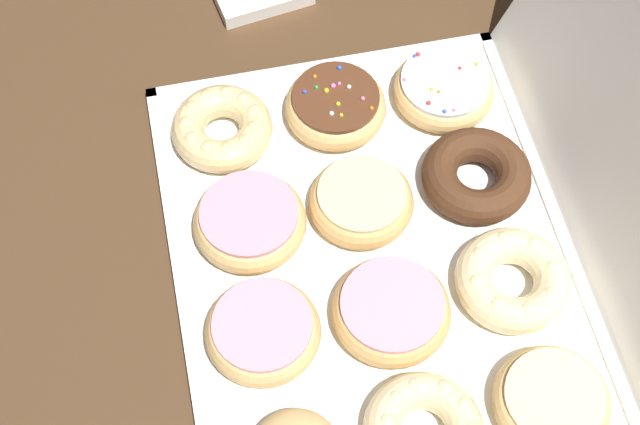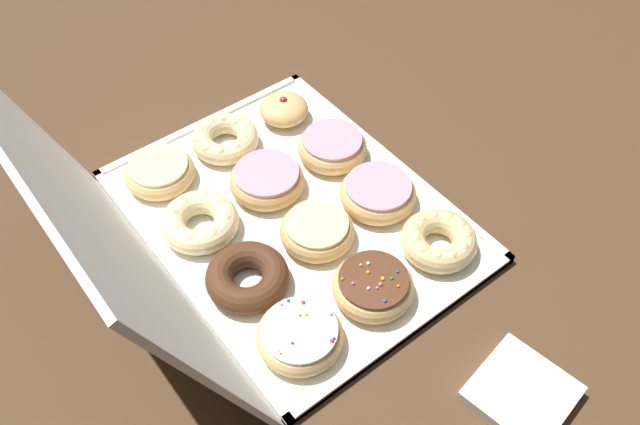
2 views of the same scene
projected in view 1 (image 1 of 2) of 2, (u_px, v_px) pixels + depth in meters
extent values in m
plane|color=#4C331E|center=(374.00, 265.00, 0.99)|extent=(3.00, 3.00, 0.00)
cube|color=white|center=(374.00, 263.00, 0.99)|extent=(0.54, 0.42, 0.01)
cube|color=white|center=(183.00, 299.00, 0.97)|extent=(0.54, 0.01, 0.01)
cube|color=white|center=(557.00, 227.00, 1.01)|extent=(0.54, 0.01, 0.01)
cube|color=white|center=(322.00, 68.00, 1.12)|extent=(0.01, 0.42, 0.01)
torus|color=#EACC8C|center=(222.00, 128.00, 1.05)|extent=(0.11, 0.11, 0.04)
sphere|color=#EACC8C|center=(227.00, 151.00, 1.02)|extent=(0.02, 0.02, 0.02)
sphere|color=#EACC8C|center=(245.00, 143.00, 1.03)|extent=(0.02, 0.02, 0.02)
sphere|color=#EACC8C|center=(255.00, 129.00, 1.03)|extent=(0.02, 0.02, 0.02)
sphere|color=#EACC8C|center=(254.00, 113.00, 1.05)|extent=(0.02, 0.02, 0.02)
sphere|color=#EACC8C|center=(243.00, 101.00, 1.05)|extent=(0.02, 0.02, 0.02)
sphere|color=#EACC8C|center=(226.00, 95.00, 1.06)|extent=(0.02, 0.02, 0.02)
sphere|color=#EACC8C|center=(207.00, 99.00, 1.06)|extent=(0.02, 0.02, 0.02)
sphere|color=#EACC8C|center=(192.00, 109.00, 1.05)|extent=(0.02, 0.02, 0.02)
sphere|color=#EACC8C|center=(187.00, 125.00, 1.04)|extent=(0.02, 0.02, 0.02)
sphere|color=#EACC8C|center=(192.00, 140.00, 1.03)|extent=(0.02, 0.02, 0.02)
sphere|color=#EACC8C|center=(207.00, 150.00, 1.02)|extent=(0.02, 0.02, 0.02)
torus|color=#E5B770|center=(250.00, 222.00, 0.99)|extent=(0.12, 0.12, 0.04)
cylinder|color=pink|center=(249.00, 213.00, 0.97)|extent=(0.10, 0.10, 0.01)
torus|color=#E5B770|center=(263.00, 332.00, 0.93)|extent=(0.12, 0.12, 0.04)
cylinder|color=pink|center=(262.00, 325.00, 0.91)|extent=(0.10, 0.10, 0.01)
torus|color=#E5B770|center=(339.00, 107.00, 1.06)|extent=(0.11, 0.11, 0.04)
cylinder|color=#59331E|center=(339.00, 97.00, 1.05)|extent=(0.10, 0.10, 0.01)
sphere|color=blue|center=(339.00, 68.00, 1.06)|extent=(0.01, 0.01, 0.01)
sphere|color=yellow|center=(335.00, 104.00, 1.04)|extent=(0.01, 0.01, 0.01)
sphere|color=white|center=(332.00, 113.00, 1.03)|extent=(0.01, 0.01, 0.01)
sphere|color=blue|center=(305.00, 92.00, 1.05)|extent=(0.00, 0.00, 0.00)
sphere|color=yellow|center=(340.00, 115.00, 1.03)|extent=(0.00, 0.00, 0.00)
sphere|color=pink|center=(339.00, 84.00, 1.05)|extent=(0.00, 0.00, 0.00)
sphere|color=pink|center=(363.00, 99.00, 1.04)|extent=(0.01, 0.01, 0.01)
sphere|color=green|center=(316.00, 87.00, 1.05)|extent=(0.00, 0.00, 0.00)
sphere|color=orange|center=(315.00, 76.00, 1.06)|extent=(0.00, 0.00, 0.00)
sphere|color=white|center=(349.00, 87.00, 1.05)|extent=(0.01, 0.01, 0.01)
sphere|color=pink|center=(336.00, 85.00, 1.05)|extent=(0.01, 0.01, 0.01)
sphere|color=orange|center=(372.00, 108.00, 1.03)|extent=(0.00, 0.00, 0.00)
sphere|color=yellow|center=(326.00, 91.00, 1.05)|extent=(0.01, 0.01, 0.01)
torus|color=tan|center=(364.00, 201.00, 1.00)|extent=(0.11, 0.11, 0.04)
cylinder|color=beige|center=(365.00, 193.00, 0.99)|extent=(0.09, 0.09, 0.01)
torus|color=tan|center=(393.00, 311.00, 0.94)|extent=(0.12, 0.12, 0.04)
cylinder|color=pink|center=(394.00, 304.00, 0.92)|extent=(0.10, 0.10, 0.01)
sphere|color=beige|center=(463.00, 406.00, 0.88)|extent=(0.02, 0.02, 0.02)
sphere|color=beige|center=(443.00, 390.00, 0.89)|extent=(0.02, 0.02, 0.02)
sphere|color=beige|center=(417.00, 387.00, 0.89)|extent=(0.02, 0.02, 0.02)
sphere|color=beige|center=(396.00, 399.00, 0.88)|extent=(0.02, 0.02, 0.02)
sphere|color=beige|center=(386.00, 422.00, 0.87)|extent=(0.02, 0.02, 0.02)
torus|color=#E5B770|center=(444.00, 90.00, 1.08)|extent=(0.12, 0.12, 0.03)
cylinder|color=white|center=(445.00, 81.00, 1.06)|extent=(0.10, 0.10, 0.01)
sphere|color=yellow|center=(477.00, 64.00, 1.07)|extent=(0.00, 0.00, 0.00)
sphere|color=red|center=(429.00, 103.00, 1.04)|extent=(0.01, 0.01, 0.01)
sphere|color=white|center=(478.00, 67.00, 1.07)|extent=(0.00, 0.00, 0.00)
sphere|color=red|center=(418.00, 54.00, 1.08)|extent=(0.01, 0.01, 0.01)
sphere|color=red|center=(460.00, 68.00, 1.07)|extent=(0.00, 0.00, 0.00)
sphere|color=blue|center=(445.00, 111.00, 1.04)|extent=(0.00, 0.00, 0.00)
sphere|color=blue|center=(414.00, 56.00, 1.08)|extent=(0.00, 0.00, 0.00)
sphere|color=pink|center=(405.00, 80.00, 1.06)|extent=(0.00, 0.00, 0.00)
sphere|color=yellow|center=(432.00, 89.00, 1.05)|extent=(0.00, 0.00, 0.00)
sphere|color=orange|center=(439.00, 92.00, 1.05)|extent=(0.00, 0.00, 0.00)
sphere|color=pink|center=(454.00, 110.00, 1.04)|extent=(0.00, 0.00, 0.00)
torus|color=#472816|center=(476.00, 175.00, 1.02)|extent=(0.12, 0.12, 0.04)
torus|color=beige|center=(513.00, 280.00, 0.95)|extent=(0.12, 0.12, 0.04)
sphere|color=beige|center=(527.00, 311.00, 0.92)|extent=(0.02, 0.02, 0.02)
sphere|color=beige|center=(551.00, 295.00, 0.93)|extent=(0.02, 0.02, 0.02)
sphere|color=beige|center=(553.00, 268.00, 0.95)|extent=(0.02, 0.02, 0.02)
sphere|color=beige|center=(533.00, 246.00, 0.96)|extent=(0.02, 0.02, 0.02)
sphere|color=beige|center=(503.00, 241.00, 0.96)|extent=(0.02, 0.02, 0.02)
sphere|color=beige|center=(479.00, 256.00, 0.96)|extent=(0.02, 0.02, 0.02)
sphere|color=beige|center=(476.00, 283.00, 0.94)|extent=(0.02, 0.02, 0.02)
sphere|color=beige|center=(496.00, 306.00, 0.93)|extent=(0.02, 0.02, 0.02)
torus|color=#E5B770|center=(551.00, 402.00, 0.89)|extent=(0.11, 0.11, 0.03)
cylinder|color=beige|center=(555.00, 396.00, 0.88)|extent=(0.09, 0.09, 0.01)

